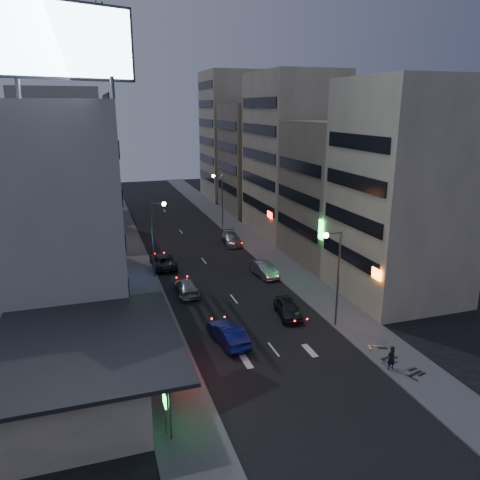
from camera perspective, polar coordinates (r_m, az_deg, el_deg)
name	(u,v)px	position (r m, az deg, el deg)	size (l,w,h in m)	color
ground	(296,378)	(32.86, 6.82, -16.33)	(180.00, 180.00, 0.00)	black
sidewalk_left	(131,257)	(57.91, -13.10, -2.00)	(4.00, 120.00, 0.12)	#4C4C4F
sidewalk_right	(256,245)	(61.15, 1.98, -0.63)	(4.00, 120.00, 0.12)	#4C4C4F
food_court	(75,371)	(31.25, -19.51, -14.81)	(11.00, 13.00, 3.88)	beige
white_building	(34,205)	(46.13, -23.83, 3.97)	(14.00, 24.00, 18.00)	#B1B1AC
shophouse_near	(402,192)	(45.32, 19.12, 5.55)	(10.00, 11.00, 20.00)	beige
shophouse_mid	(341,192)	(55.37, 12.27, 5.71)	(11.00, 12.00, 16.00)	gray
shophouse_far	(292,155)	(66.21, 6.37, 10.22)	(10.00, 14.00, 22.00)	beige
far_left_a	(62,163)	(70.56, -20.90, 8.82)	(11.00, 10.00, 20.00)	#B1B1AC
far_left_b	(63,169)	(83.77, -20.73, 8.07)	(12.00, 10.00, 15.00)	slate
far_right_a	(258,159)	(80.42, 2.23, 9.87)	(11.00, 12.00, 18.00)	gray
far_right_b	(236,136)	(93.55, -0.48, 12.58)	(12.00, 12.00, 24.00)	beige
billboard	(62,41)	(35.31, -20.88, 21.76)	(9.52, 3.75, 6.20)	#595B60
street_lamp_right_near	(335,265)	(37.89, 11.45, -3.05)	(1.60, 0.44, 8.02)	#595B60
street_lamp_left	(156,229)	(49.00, -10.17, 1.36)	(1.60, 0.44, 8.02)	#595B60
street_lamp_right_far	(220,193)	(68.59, -2.49, 5.74)	(1.60, 0.44, 8.02)	#595B60
parked_car_right_near	(288,308)	(40.94, 5.87, -8.29)	(1.77, 4.39, 1.49)	#252429
parked_car_right_mid	(264,269)	(50.16, 2.89, -3.56)	(1.61, 4.60, 1.52)	#A5A7AE
parked_car_left	(163,261)	(53.46, -9.37, -2.50)	(2.57, 5.58, 1.55)	#28292E
parked_car_right_far	(231,239)	(61.57, -1.04, 0.16)	(2.09, 5.14, 1.49)	#9A9CA2
road_car_blue	(228,334)	(36.42, -1.48, -11.33)	(1.70, 4.86, 1.60)	navy
road_car_silver	(187,287)	(45.74, -6.49, -5.70)	(1.97, 4.83, 1.40)	gray
person	(391,358)	(34.49, 17.95, -13.49)	(0.63, 0.42, 1.74)	black
scooter_black_a	(420,363)	(35.13, 21.12, -13.76)	(1.93, 0.64, 1.18)	black
scooter_silver_a	(412,358)	(35.49, 20.23, -13.32)	(1.98, 0.66, 1.21)	silver
scooter_blue	(394,353)	(35.88, 18.31, -12.95)	(1.70, 0.57, 1.04)	navy
scooter_black_b	(394,348)	(36.48, 18.21, -12.34)	(1.87, 0.62, 1.15)	black
scooter_silver_b	(387,338)	(37.53, 17.48, -11.38)	(1.99, 0.66, 1.22)	#A2A3A9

